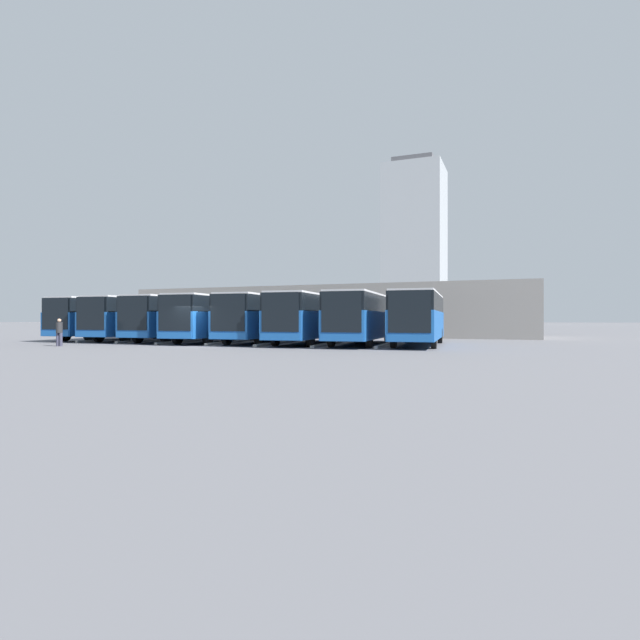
# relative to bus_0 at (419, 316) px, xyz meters

# --- Properties ---
(ground_plane) EXTENTS (600.00, 600.00, 0.00)m
(ground_plane) POSITION_rel_bus_0_xyz_m (12.80, 6.16, -1.87)
(ground_plane) COLOR #5B5B60
(bus_0) EXTENTS (3.59, 11.50, 3.35)m
(bus_0) POSITION_rel_bus_0_xyz_m (0.00, 0.00, 0.00)
(bus_0) COLOR #19519E
(bus_0) RESTS_ON ground_plane
(curb_divider_0) EXTENTS (0.82, 6.46, 0.15)m
(curb_divider_0) POSITION_rel_bus_0_xyz_m (1.83, 1.67, -1.79)
(curb_divider_0) COLOR #9E9E99
(curb_divider_0) RESTS_ON ground_plane
(bus_1) EXTENTS (3.59, 11.50, 3.35)m
(bus_1) POSITION_rel_bus_0_xyz_m (3.66, 0.54, 0.00)
(bus_1) COLOR #19519E
(bus_1) RESTS_ON ground_plane
(curb_divider_1) EXTENTS (0.82, 6.46, 0.15)m
(curb_divider_1) POSITION_rel_bus_0_xyz_m (5.49, 2.22, -1.79)
(curb_divider_1) COLOR #9E9E99
(curb_divider_1) RESTS_ON ground_plane
(bus_2) EXTENTS (3.59, 11.50, 3.35)m
(bus_2) POSITION_rel_bus_0_xyz_m (7.31, 0.72, 0.00)
(bus_2) COLOR #19519E
(bus_2) RESTS_ON ground_plane
(curb_divider_2) EXTENTS (0.82, 6.46, 0.15)m
(curb_divider_2) POSITION_rel_bus_0_xyz_m (9.14, 2.40, -1.79)
(curb_divider_2) COLOR #9E9E99
(curb_divider_2) RESTS_ON ground_plane
(bus_3) EXTENTS (3.59, 11.50, 3.35)m
(bus_3) POSITION_rel_bus_0_xyz_m (10.97, 0.47, 0.00)
(bus_3) COLOR #19519E
(bus_3) RESTS_ON ground_plane
(curb_divider_3) EXTENTS (0.82, 6.46, 0.15)m
(curb_divider_3) POSITION_rel_bus_0_xyz_m (12.80, 2.14, -1.79)
(curb_divider_3) COLOR #9E9E99
(curb_divider_3) RESTS_ON ground_plane
(bus_4) EXTENTS (3.59, 11.50, 3.35)m
(bus_4) POSITION_rel_bus_0_xyz_m (14.62, 0.81, 0.00)
(bus_4) COLOR #19519E
(bus_4) RESTS_ON ground_plane
(curb_divider_4) EXTENTS (0.82, 6.46, 0.15)m
(curb_divider_4) POSITION_rel_bus_0_xyz_m (16.45, 2.48, -1.79)
(curb_divider_4) COLOR #9E9E99
(curb_divider_4) RESTS_ON ground_plane
(bus_5) EXTENTS (3.59, 11.50, 3.35)m
(bus_5) POSITION_rel_bus_0_xyz_m (18.28, 0.48, 0.00)
(bus_5) COLOR #19519E
(bus_5) RESTS_ON ground_plane
(curb_divider_5) EXTENTS (0.82, 6.46, 0.15)m
(curb_divider_5) POSITION_rel_bus_0_xyz_m (20.11, 2.15, -1.79)
(curb_divider_5) COLOR #9E9E99
(curb_divider_5) RESTS_ON ground_plane
(bus_6) EXTENTS (3.59, 11.50, 3.35)m
(bus_6) POSITION_rel_bus_0_xyz_m (21.94, 0.44, 0.00)
(bus_6) COLOR #19519E
(bus_6) RESTS_ON ground_plane
(curb_divider_6) EXTENTS (0.82, 6.46, 0.15)m
(curb_divider_6) POSITION_rel_bus_0_xyz_m (23.77, 2.12, -1.79)
(curb_divider_6) COLOR #9E9E99
(curb_divider_6) RESTS_ON ground_plane
(bus_7) EXTENTS (3.59, 11.50, 3.35)m
(bus_7) POSITION_rel_bus_0_xyz_m (25.59, 0.16, 0.00)
(bus_7) COLOR #19519E
(bus_7) RESTS_ON ground_plane
(pedestrian) EXTENTS (0.46, 0.46, 1.72)m
(pedestrian) POSITION_rel_bus_0_xyz_m (20.66, 9.20, -0.94)
(pedestrian) COLOR #38384C
(pedestrian) RESTS_ON ground_plane
(station_building) EXTENTS (41.35, 14.37, 5.02)m
(station_building) POSITION_rel_bus_0_xyz_m (12.80, -17.98, 0.67)
(station_building) COLOR gray
(station_building) RESTS_ON ground_plane
(office_tower) EXTENTS (19.98, 19.98, 57.86)m
(office_tower) POSITION_rel_bus_0_xyz_m (27.61, -143.98, 26.47)
(office_tower) COLOR #ADB2B7
(office_tower) RESTS_ON ground_plane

